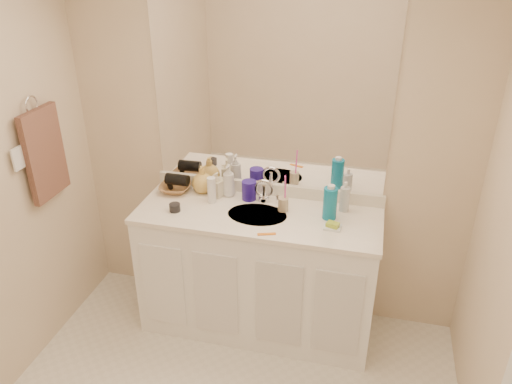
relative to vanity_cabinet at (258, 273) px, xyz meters
The scene contains 25 objects.
wall_back 0.82m from the vanity_cabinet, 90.00° to the left, with size 2.60×0.02×2.40m, color beige.
vanity_cabinet is the anchor object (origin of this frame).
countertop 0.44m from the vanity_cabinet, ahead, with size 1.52×0.57×0.03m, color white.
backsplash 0.56m from the vanity_cabinet, 90.00° to the left, with size 1.52×0.03×0.08m, color silver.
sink_basin 0.44m from the vanity_cabinet, 90.00° to the right, with size 0.37×0.37×0.02m, color beige.
faucet 0.53m from the vanity_cabinet, 90.00° to the left, with size 0.02×0.02×0.11m, color silver.
mirror 1.17m from the vanity_cabinet, 90.00° to the left, with size 1.48×0.01×1.20m, color white.
blue_mug 0.55m from the vanity_cabinet, 121.44° to the left, with size 0.09×0.09×0.13m, color navy.
tan_cup 0.52m from the vanity_cabinet, 25.26° to the left, with size 0.06×0.06×0.09m, color tan.
toothbrush 0.63m from the vanity_cabinet, 23.81° to the left, with size 0.01×0.01×0.19m, color #F640BA.
mouthwash_bottle 0.71m from the vanity_cabinet, ahead, with size 0.08×0.08×0.20m, color #0D739F.
clear_pump_bottle 0.76m from the vanity_cabinet, 17.50° to the left, with size 0.06×0.06×0.16m, color silver.
soap_dish 0.66m from the vanity_cabinet, ahead, with size 0.10×0.08×0.01m, color white.
green_soap 0.67m from the vanity_cabinet, ahead, with size 0.07×0.05×0.03m, color #A3C02F.
orange_comb 0.52m from the vanity_cabinet, 64.90° to the right, with size 0.11×0.02×0.00m, color orange.
dark_jar 0.71m from the vanity_cabinet, 168.59° to the right, with size 0.07×0.07×0.05m, color black.
extra_white_bottle 0.63m from the vanity_cabinet, 168.59° to the left, with size 0.05×0.05×0.17m, color white.
soap_bottle_white 0.64m from the vanity_cabinet, 143.00° to the left, with size 0.08×0.08×0.22m, color silver.
soap_bottle_cream 0.64m from the vanity_cabinet, 154.14° to the left, with size 0.08×0.08×0.17m, color beige.
soap_bottle_yellow 0.72m from the vanity_cabinet, 155.73° to the left, with size 0.14×0.14×0.18m, color #D5AF53.
wicker_basket 0.79m from the vanity_cabinet, 166.33° to the left, with size 0.21×0.21×0.05m, color olive.
hair_dryer 0.82m from the vanity_cabinet, 165.88° to the left, with size 0.08×0.08×0.15m, color black.
towel_ring 1.71m from the vanity_cabinet, 168.86° to the right, with size 0.11×0.11×0.01m, color silver.
hand_towel 1.52m from the vanity_cabinet, 168.69° to the right, with size 0.04×0.32×0.55m, color #4A2F27.
switch_plate 1.61m from the vanity_cabinet, 160.52° to the right, with size 0.01×0.09×0.13m, color white.
Camera 1 is at (0.64, -1.58, 2.41)m, focal length 35.00 mm.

